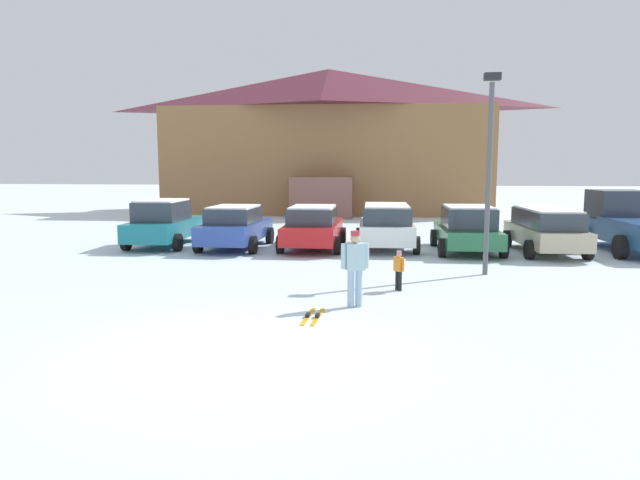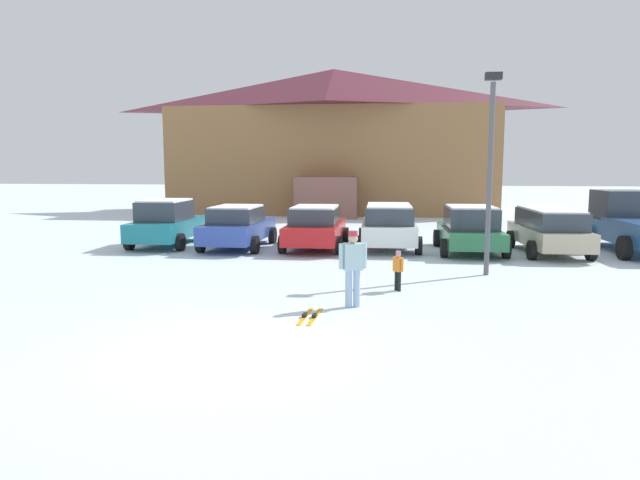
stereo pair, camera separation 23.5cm
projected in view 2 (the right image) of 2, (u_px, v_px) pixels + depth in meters
ground at (229, 351)px, 9.45m from camera, size 160.00×160.00×0.00m
ski_lodge at (333, 140)px, 37.36m from camera, size 20.98×9.78×9.25m
parked_teal_hatchback at (167, 223)px, 21.81m from camera, size 2.20×4.35×1.78m
parked_blue_hatchback at (238, 226)px, 21.21m from camera, size 2.28×4.44×1.59m
parked_red_sedan at (316, 227)px, 21.08m from camera, size 2.22×4.60×1.59m
parked_white_suv at (389, 225)px, 20.90m from camera, size 2.32×4.12×1.65m
parked_green_coupe at (470, 229)px, 20.12m from camera, size 2.29×4.35×1.66m
parked_beige_suv at (549, 229)px, 19.80m from camera, size 2.23×4.63×1.58m
pickup_truck at (632, 224)px, 20.31m from camera, size 2.52×5.74×2.15m
skier_adult_in_blue_parka at (353, 264)px, 12.29m from camera, size 0.60×0.35×1.67m
skier_child_in_orange_jacket at (398, 268)px, 13.94m from camera, size 0.26×0.30×0.99m
pair_of_skis at (310, 316)px, 11.57m from camera, size 0.37×1.35×0.08m
lamp_post at (490, 163)px, 15.64m from camera, size 0.44×0.24×5.55m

